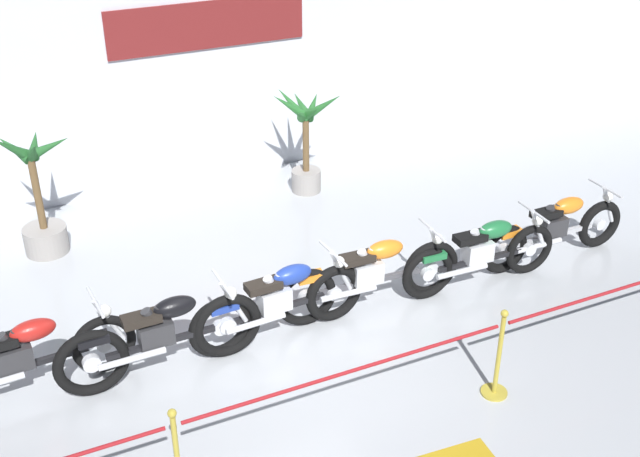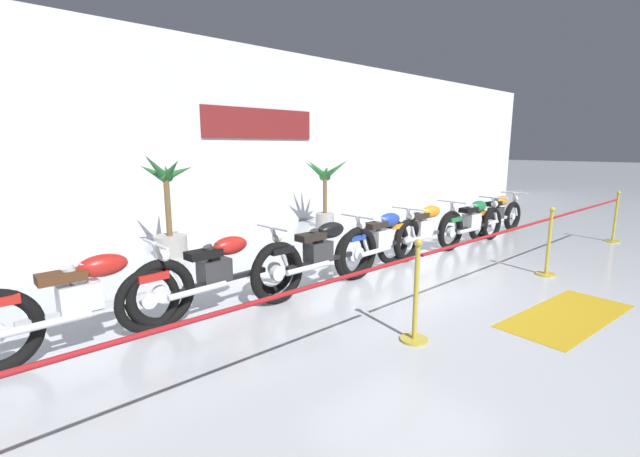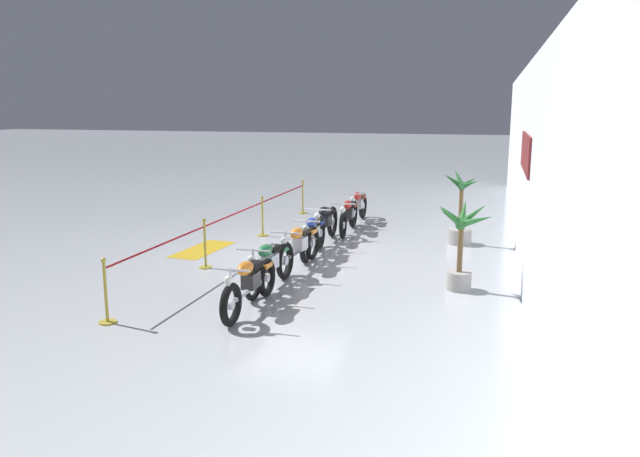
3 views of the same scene
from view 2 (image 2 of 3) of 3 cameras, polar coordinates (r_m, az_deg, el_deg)
The scene contains 16 objects.
ground_plane at distance 6.55m, azimuth 11.71°, elevation -6.53°, with size 120.00×120.00×0.00m, color #B2B7BC.
back_wall at distance 10.15m, azimuth -12.23°, elevation 11.57°, with size 28.00×0.29×4.20m.
motorcycle_red_0 at distance 4.69m, azimuth -28.62°, elevation -8.56°, with size 2.21×0.62×0.96m.
motorcycle_red_1 at distance 5.21m, azimuth -13.28°, elevation -5.76°, with size 2.40×0.62×0.93m.
motorcycle_black_2 at distance 5.78m, azimuth 0.21°, elevation -3.61°, with size 2.27×0.62×0.97m.
motorcycle_blue_3 at distance 6.81m, azimuth 8.34°, elevation -1.66°, with size 2.17×0.62×0.95m.
motorcycle_orange_4 at distance 7.79m, azimuth 13.73°, elevation -0.22°, with size 2.40×0.62×0.95m.
motorcycle_green_5 at distance 9.00m, azimuth 19.74°, elevation 0.82°, with size 2.20×0.62×0.92m.
motorcycle_orange_6 at distance 10.16m, azimuth 22.53°, elevation 1.63°, with size 2.27×0.62×0.92m.
potted_palm_left_of_row at distance 8.04m, azimuth -19.54°, elevation 1.25°, with size 1.03×0.87×1.88m.
potted_palm_right_of_row at distance 10.34m, azimuth 0.65°, elevation 5.18°, with size 1.03×1.06×1.71m.
stanchion_far_left at distance 4.50m, azimuth 14.56°, elevation -4.87°, with size 10.48×0.28×1.05m.
stanchion_mid_left at distance 4.43m, azimuth 12.60°, elevation -10.20°, with size 0.28×0.28×1.05m.
stanchion_mid_right at distance 7.35m, azimuth 28.11°, elevation -2.82°, with size 0.28×0.28×1.05m.
stanchion_far_right at distance 10.65m, azimuth 34.62°, elevation 0.42°, with size 0.28×0.28×1.05m.
floor_banner at distance 5.82m, azimuth 30.09°, elevation -10.02°, with size 1.95×0.77×0.01m, color #B78E19.
Camera 2 is at (-5.07, -3.66, 1.93)m, focal length 24.00 mm.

